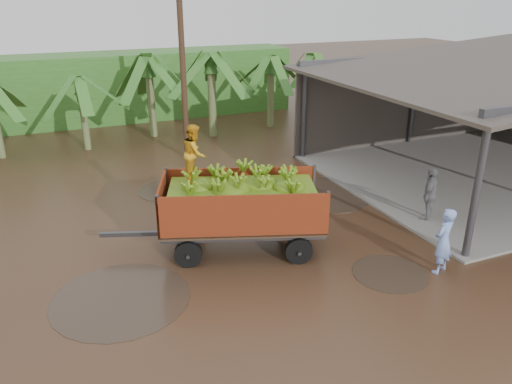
{
  "coord_description": "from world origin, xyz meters",
  "views": [
    {
      "loc": [
        -4.58,
        -12.42,
        6.76
      ],
      "look_at": [
        0.56,
        -0.32,
        1.42
      ],
      "focal_mm": 35.0,
      "sensor_mm": 36.0,
      "label": 1
    }
  ],
  "objects_px": {
    "utility_pole": "(183,64)",
    "banana_trailer": "(241,204)",
    "man_blue": "(444,241)",
    "man_grey": "(430,195)"
  },
  "relations": [
    {
      "from": "banana_trailer",
      "to": "utility_pole",
      "type": "bearing_deg",
      "value": 103.89
    },
    {
      "from": "man_grey",
      "to": "utility_pole",
      "type": "xyz_separation_m",
      "value": [
        -5.19,
        9.14,
        3.08
      ]
    },
    {
      "from": "banana_trailer",
      "to": "utility_pole",
      "type": "relative_size",
      "value": 0.78
    },
    {
      "from": "banana_trailer",
      "to": "man_grey",
      "type": "height_order",
      "value": "banana_trailer"
    },
    {
      "from": "man_blue",
      "to": "utility_pole",
      "type": "distance_m",
      "value": 12.57
    },
    {
      "from": "utility_pole",
      "to": "banana_trailer",
      "type": "bearing_deg",
      "value": -95.6
    },
    {
      "from": "banana_trailer",
      "to": "utility_pole",
      "type": "distance_m",
      "value": 8.97
    },
    {
      "from": "banana_trailer",
      "to": "man_blue",
      "type": "relative_size",
      "value": 3.47
    },
    {
      "from": "banana_trailer",
      "to": "man_blue",
      "type": "distance_m",
      "value": 5.31
    },
    {
      "from": "banana_trailer",
      "to": "utility_pole",
      "type": "height_order",
      "value": "utility_pole"
    }
  ]
}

